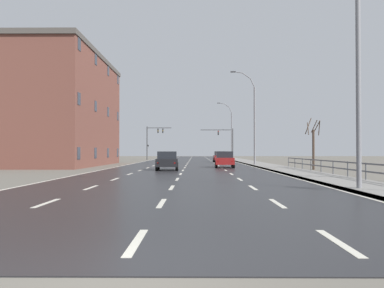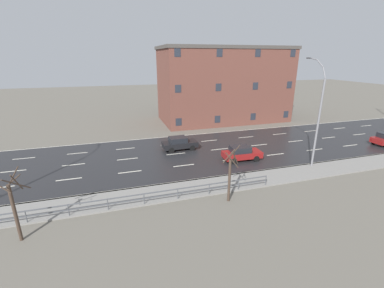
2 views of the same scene
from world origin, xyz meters
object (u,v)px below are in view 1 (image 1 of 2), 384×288
object	(u,v)px
street_lamp_distant	(231,132)
car_mid_centre	(225,159)
street_lamp_foreground	(354,62)
car_far_right	(220,157)
car_near_left	(167,161)
brick_building	(56,111)
street_lamp_midground	(253,119)
traffic_signal_right	(226,139)
traffic_signal_left	(153,137)

from	to	relation	value
street_lamp_distant	car_mid_centre	xyz separation A→B (m)	(-3.57, -35.51, -4.28)
street_lamp_foreground	car_far_right	xyz separation A→B (m)	(-2.86, 43.73, -4.39)
car_near_left	brick_building	world-z (taller)	brick_building
street_lamp_midground	street_lamp_distant	distance (m)	29.61
traffic_signal_right	brick_building	bearing A→B (deg)	-124.44
street_lamp_foreground	car_mid_centre	xyz separation A→B (m)	(-3.58, 23.71, -4.39)
traffic_signal_right	traffic_signal_left	xyz separation A→B (m)	(-13.52, -0.34, 0.29)
street_lamp_midground	traffic_signal_right	size ratio (longest dim) A/B	1.75
car_mid_centre	car_far_right	world-z (taller)	same
street_lamp_midground	traffic_signal_left	bearing A→B (deg)	115.04
car_near_left	car_far_right	distance (m)	26.20
street_lamp_foreground	traffic_signal_left	bearing A→B (deg)	103.33
brick_building	car_near_left	bearing A→B (deg)	-40.44
street_lamp_foreground	street_lamp_distant	world-z (taller)	street_lamp_foreground
street_lamp_distant	car_far_right	distance (m)	16.32
street_lamp_foreground	car_mid_centre	world-z (taller)	street_lamp_foreground
brick_building	car_far_right	bearing A→B (deg)	36.84
car_near_left	car_mid_centre	size ratio (longest dim) A/B	1.00
street_lamp_distant	car_near_left	distance (m)	42.16
street_lamp_foreground	car_near_left	size ratio (longest dim) A/B	2.56
street_lamp_distant	traffic_signal_left	xyz separation A→B (m)	(-14.23, 0.84, -0.91)
street_lamp_midground	car_near_left	world-z (taller)	street_lamp_midground
traffic_signal_right	traffic_signal_left	distance (m)	13.53
street_lamp_distant	traffic_signal_left	bearing A→B (deg)	176.63
car_mid_centre	traffic_signal_left	bearing A→B (deg)	108.60
traffic_signal_left	brick_building	world-z (taller)	brick_building
traffic_signal_left	car_near_left	world-z (taller)	traffic_signal_left
traffic_signal_right	car_mid_centre	distance (m)	36.92
traffic_signal_left	brick_building	distance (m)	31.63
car_near_left	street_lamp_distant	bearing A→B (deg)	75.74
traffic_signal_left	car_far_right	bearing A→B (deg)	-55.14
street_lamp_foreground	traffic_signal_left	size ratio (longest dim) A/B	1.74
traffic_signal_right	brick_building	distance (m)	37.60
car_mid_centre	street_lamp_midground	bearing A→B (deg)	61.08
car_far_right	brick_building	xyz separation A→B (m)	(-19.08, -14.29, 5.31)
street_lamp_midground	car_far_right	size ratio (longest dim) A/B	2.55
street_lamp_midground	car_far_right	xyz separation A→B (m)	(-2.85, 14.12, -4.32)
street_lamp_foreground	traffic_signal_right	world-z (taller)	street_lamp_foreground
traffic_signal_left	car_mid_centre	bearing A→B (deg)	-73.66
car_mid_centre	brick_building	xyz separation A→B (m)	(-18.36, 5.72, 5.31)
street_lamp_foreground	car_far_right	distance (m)	44.04
street_lamp_midground	traffic_signal_right	world-z (taller)	street_lamp_midground
car_mid_centre	brick_building	world-z (taller)	brick_building
car_near_left	brick_building	distance (m)	18.11
car_far_right	street_lamp_midground	bearing A→B (deg)	-79.40
traffic_signal_right	brick_building	size ratio (longest dim) A/B	0.28
street_lamp_foreground	street_lamp_midground	bearing A→B (deg)	90.01
street_lamp_foreground	traffic_signal_right	distance (m)	60.41
car_mid_centre	car_far_right	size ratio (longest dim) A/B	1.01
traffic_signal_left	car_near_left	xyz separation A→B (m)	(5.47, -41.85, -3.37)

